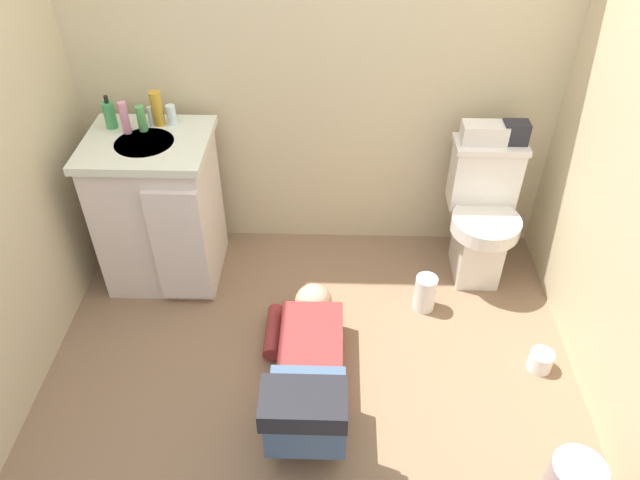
{
  "coord_description": "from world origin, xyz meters",
  "views": [
    {
      "loc": [
        0.09,
        -1.84,
        2.25
      ],
      "look_at": [
        0.03,
        0.36,
        0.45
      ],
      "focal_mm": 33.62,
      "sensor_mm": 36.0,
      "label": 1
    }
  ],
  "objects_px": {
    "soap_dispenser": "(110,115)",
    "bottle_clear": "(171,115)",
    "toilet": "(482,215)",
    "toilet_paper_roll": "(541,361)",
    "vanity_cabinet": "(160,209)",
    "bottle_green": "(142,119)",
    "paper_towel_roll": "(425,293)",
    "tissue_box": "(484,133)",
    "faucet": "(151,117)",
    "person_plumber": "(308,374)",
    "toiletry_bag": "(515,132)",
    "bottle_amber": "(157,109)",
    "bottle_pink": "(125,118)"
  },
  "relations": [
    {
      "from": "soap_dispenser",
      "to": "bottle_clear",
      "type": "relative_size",
      "value": 1.64
    },
    {
      "from": "toilet",
      "to": "toilet_paper_roll",
      "type": "bearing_deg",
      "value": -73.94
    },
    {
      "from": "vanity_cabinet",
      "to": "bottle_clear",
      "type": "bearing_deg",
      "value": 60.02
    },
    {
      "from": "vanity_cabinet",
      "to": "bottle_green",
      "type": "relative_size",
      "value": 6.49
    },
    {
      "from": "toilet_paper_roll",
      "to": "paper_towel_roll",
      "type": "bearing_deg",
      "value": 142.71
    },
    {
      "from": "tissue_box",
      "to": "bottle_green",
      "type": "bearing_deg",
      "value": -177.98
    },
    {
      "from": "faucet",
      "to": "person_plumber",
      "type": "relative_size",
      "value": 0.09
    },
    {
      "from": "faucet",
      "to": "bottle_green",
      "type": "distance_m",
      "value": 0.06
    },
    {
      "from": "tissue_box",
      "to": "toilet_paper_roll",
      "type": "height_order",
      "value": "tissue_box"
    },
    {
      "from": "person_plumber",
      "to": "soap_dispenser",
      "type": "bearing_deg",
      "value": 135.79
    },
    {
      "from": "person_plumber",
      "to": "paper_towel_roll",
      "type": "distance_m",
      "value": 0.82
    },
    {
      "from": "toiletry_bag",
      "to": "bottle_amber",
      "type": "xyz_separation_m",
      "value": [
        -1.75,
        0.0,
        0.1
      ]
    },
    {
      "from": "soap_dispenser",
      "to": "bottle_clear",
      "type": "bearing_deg",
      "value": 7.6
    },
    {
      "from": "toiletry_bag",
      "to": "toilet_paper_roll",
      "type": "relative_size",
      "value": 1.13
    },
    {
      "from": "faucet",
      "to": "toilet_paper_roll",
      "type": "relative_size",
      "value": 0.91
    },
    {
      "from": "toiletry_bag",
      "to": "soap_dispenser",
      "type": "xyz_separation_m",
      "value": [
        -1.97,
        -0.03,
        0.08
      ]
    },
    {
      "from": "toiletry_bag",
      "to": "faucet",
      "type": "bearing_deg",
      "value": -179.61
    },
    {
      "from": "bottle_green",
      "to": "bottle_clear",
      "type": "distance_m",
      "value": 0.14
    },
    {
      "from": "vanity_cabinet",
      "to": "toilet_paper_roll",
      "type": "xyz_separation_m",
      "value": [
        1.87,
        -0.63,
        -0.37
      ]
    },
    {
      "from": "toilet",
      "to": "bottle_pink",
      "type": "distance_m",
      "value": 1.85
    },
    {
      "from": "person_plumber",
      "to": "bottle_green",
      "type": "height_order",
      "value": "bottle_green"
    },
    {
      "from": "tissue_box",
      "to": "bottle_amber",
      "type": "distance_m",
      "value": 1.6
    },
    {
      "from": "bottle_clear",
      "to": "toilet_paper_roll",
      "type": "height_order",
      "value": "bottle_clear"
    },
    {
      "from": "tissue_box",
      "to": "paper_towel_roll",
      "type": "bearing_deg",
      "value": -121.88
    },
    {
      "from": "toiletry_bag",
      "to": "paper_towel_roll",
      "type": "xyz_separation_m",
      "value": [
        -0.4,
        -0.41,
        -0.7
      ]
    },
    {
      "from": "toilet_paper_roll",
      "to": "person_plumber",
      "type": "bearing_deg",
      "value": -169.15
    },
    {
      "from": "faucet",
      "to": "bottle_green",
      "type": "relative_size",
      "value": 0.79
    },
    {
      "from": "toilet",
      "to": "faucet",
      "type": "xyz_separation_m",
      "value": [
        -1.68,
        0.08,
        0.5
      ]
    },
    {
      "from": "bottle_amber",
      "to": "toiletry_bag",
      "type": "bearing_deg",
      "value": -0.06
    },
    {
      "from": "bottle_green",
      "to": "bottle_amber",
      "type": "height_order",
      "value": "bottle_amber"
    },
    {
      "from": "soap_dispenser",
      "to": "faucet",
      "type": "bearing_deg",
      "value": 6.01
    },
    {
      "from": "faucet",
      "to": "toiletry_bag",
      "type": "distance_m",
      "value": 1.78
    },
    {
      "from": "person_plumber",
      "to": "toilet_paper_roll",
      "type": "height_order",
      "value": "person_plumber"
    },
    {
      "from": "bottle_pink",
      "to": "toilet_paper_roll",
      "type": "height_order",
      "value": "bottle_pink"
    },
    {
      "from": "toiletry_bag",
      "to": "bottle_amber",
      "type": "bearing_deg",
      "value": 179.94
    },
    {
      "from": "tissue_box",
      "to": "bottle_pink",
      "type": "distance_m",
      "value": 1.74
    },
    {
      "from": "tissue_box",
      "to": "bottle_pink",
      "type": "xyz_separation_m",
      "value": [
        -1.73,
        -0.08,
        0.1
      ]
    },
    {
      "from": "toiletry_bag",
      "to": "bottle_green",
      "type": "xyz_separation_m",
      "value": [
        -1.81,
        -0.06,
        0.08
      ]
    },
    {
      "from": "person_plumber",
      "to": "bottle_green",
      "type": "distance_m",
      "value": 1.44
    },
    {
      "from": "bottle_green",
      "to": "paper_towel_roll",
      "type": "xyz_separation_m",
      "value": [
        1.4,
        -0.35,
        -0.78
      ]
    },
    {
      "from": "tissue_box",
      "to": "bottle_amber",
      "type": "relative_size",
      "value": 1.28
    },
    {
      "from": "bottle_green",
      "to": "faucet",
      "type": "bearing_deg",
      "value": 57.85
    },
    {
      "from": "toilet_paper_roll",
      "to": "toilet",
      "type": "bearing_deg",
      "value": 106.06
    },
    {
      "from": "toilet",
      "to": "vanity_cabinet",
      "type": "height_order",
      "value": "vanity_cabinet"
    },
    {
      "from": "bottle_green",
      "to": "bottle_pink",
      "type": "bearing_deg",
      "value": -161.66
    },
    {
      "from": "bottle_amber",
      "to": "soap_dispenser",
      "type": "bearing_deg",
      "value": -171.38
    },
    {
      "from": "vanity_cabinet",
      "to": "tissue_box",
      "type": "height_order",
      "value": "tissue_box"
    },
    {
      "from": "tissue_box",
      "to": "toiletry_bag",
      "type": "bearing_deg",
      "value": 0.0
    },
    {
      "from": "toiletry_bag",
      "to": "bottle_pink",
      "type": "bearing_deg",
      "value": -177.49
    },
    {
      "from": "faucet",
      "to": "vanity_cabinet",
      "type": "bearing_deg",
      "value": -88.69
    }
  ]
}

